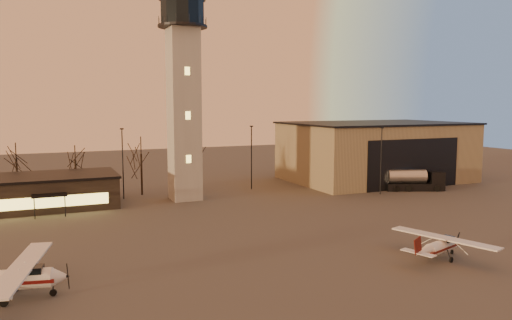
{
  "coord_description": "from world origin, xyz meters",
  "views": [
    {
      "loc": [
        -18.92,
        -38.35,
        13.69
      ],
      "look_at": [
        3.59,
        13.0,
        7.27
      ],
      "focal_mm": 35.0,
      "sensor_mm": 36.0,
      "label": 1
    }
  ],
  "objects_px": {
    "hangar": "(375,151)",
    "cessna_rear": "(16,283)",
    "fuel_truck": "(414,182)",
    "cessna_front": "(442,248)",
    "terminal": "(15,193)",
    "control_tower": "(184,84)"
  },
  "relations": [
    {
      "from": "control_tower",
      "to": "cessna_front",
      "type": "xyz_separation_m",
      "value": [
        13.31,
        -35.7,
        -15.4
      ]
    },
    {
      "from": "terminal",
      "to": "cessna_rear",
      "type": "bearing_deg",
      "value": -87.87
    },
    {
      "from": "terminal",
      "to": "cessna_front",
      "type": "distance_m",
      "value": 51.65
    },
    {
      "from": "control_tower",
      "to": "fuel_truck",
      "type": "xyz_separation_m",
      "value": [
        35.08,
        -7.25,
        -15.01
      ]
    },
    {
      "from": "control_tower",
      "to": "hangar",
      "type": "height_order",
      "value": "control_tower"
    },
    {
      "from": "hangar",
      "to": "fuel_truck",
      "type": "xyz_separation_m",
      "value": [
        -0.92,
        -11.23,
        -3.83
      ]
    },
    {
      "from": "fuel_truck",
      "to": "terminal",
      "type": "bearing_deg",
      "value": -167.4
    },
    {
      "from": "terminal",
      "to": "cessna_rear",
      "type": "distance_m",
      "value": 32.68
    },
    {
      "from": "hangar",
      "to": "cessna_front",
      "type": "height_order",
      "value": "hangar"
    },
    {
      "from": "hangar",
      "to": "fuel_truck",
      "type": "distance_m",
      "value": 11.9
    },
    {
      "from": "control_tower",
      "to": "hangar",
      "type": "bearing_deg",
      "value": 6.31
    },
    {
      "from": "control_tower",
      "to": "cessna_front",
      "type": "height_order",
      "value": "control_tower"
    },
    {
      "from": "hangar",
      "to": "terminal",
      "type": "height_order",
      "value": "hangar"
    },
    {
      "from": "hangar",
      "to": "cessna_rear",
      "type": "bearing_deg",
      "value": -148.62
    },
    {
      "from": "cessna_rear",
      "to": "hangar",
      "type": "bearing_deg",
      "value": 44.14
    },
    {
      "from": "cessna_rear",
      "to": "fuel_truck",
      "type": "bearing_deg",
      "value": 35.49
    },
    {
      "from": "terminal",
      "to": "cessna_front",
      "type": "bearing_deg",
      "value": -46.86
    },
    {
      "from": "cessna_front",
      "to": "fuel_truck",
      "type": "height_order",
      "value": "fuel_truck"
    },
    {
      "from": "cessna_rear",
      "to": "fuel_truck",
      "type": "xyz_separation_m",
      "value": [
        55.86,
        23.41,
        0.17
      ]
    },
    {
      "from": "hangar",
      "to": "cessna_rear",
      "type": "relative_size",
      "value": 2.5
    },
    {
      "from": "hangar",
      "to": "fuel_truck",
      "type": "relative_size",
      "value": 3.29
    },
    {
      "from": "cessna_front",
      "to": "control_tower",
      "type": "bearing_deg",
      "value": 92.39
    }
  ]
}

